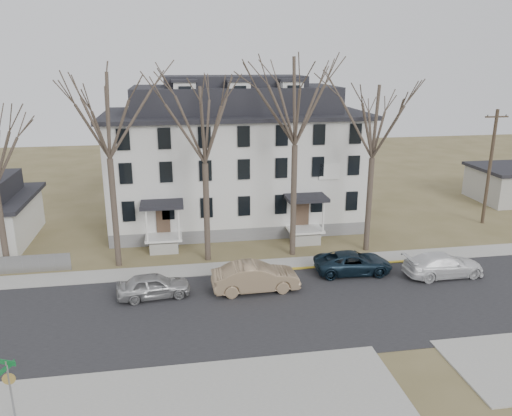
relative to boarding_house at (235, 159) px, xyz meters
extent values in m
plane|color=brown|center=(2.00, -17.95, -5.38)|extent=(120.00, 120.00, 0.00)
cube|color=#27272A|center=(2.00, -15.95, -5.38)|extent=(120.00, 10.00, 0.04)
cube|color=#A09F97|center=(2.00, -9.95, -5.38)|extent=(120.00, 2.00, 0.08)
cube|color=#A09F97|center=(-6.00, -22.95, -5.38)|extent=(20.00, 5.00, 0.08)
cube|color=gold|center=(7.00, -10.85, -5.38)|extent=(14.00, 0.25, 0.06)
cube|color=slate|center=(0.00, 0.05, -4.88)|extent=(20.00, 10.00, 1.00)
cube|color=silver|center=(0.00, 0.05, -0.38)|extent=(20.00, 10.00, 8.00)
cube|color=black|center=(0.00, 0.05, 3.72)|extent=(20.80, 10.80, 0.30)
cube|color=black|center=(0.00, 0.05, 4.87)|extent=(16.00, 7.00, 2.00)
cube|color=black|center=(0.00, 0.05, 6.27)|extent=(11.00, 4.50, 0.80)
cube|color=white|center=(-6.00, -5.91, -4.38)|extent=(2.60, 2.00, 0.16)
cube|color=white|center=(4.50, -5.91, -4.38)|extent=(2.60, 2.00, 0.16)
cube|color=white|center=(6.50, -5.03, -0.18)|extent=(1.60, 0.08, 1.20)
cylinder|color=#473B31|center=(-9.00, -8.15, -1.74)|extent=(0.40, 0.40, 7.28)
cylinder|color=#473B31|center=(-3.00, -8.15, -2.00)|extent=(0.40, 0.40, 6.76)
cylinder|color=#473B31|center=(3.00, -8.15, -1.48)|extent=(0.40, 0.40, 7.80)
cylinder|color=#473B31|center=(8.50, -8.15, -2.00)|extent=(0.40, 0.40, 6.76)
cylinder|color=#473B31|center=(-16.00, -8.15, -2.52)|extent=(0.40, 0.40, 5.72)
cylinder|color=#3D3023|center=(20.50, -3.95, -0.63)|extent=(0.28, 0.28, 9.50)
cube|color=#3D3023|center=(20.50, -3.95, 3.52)|extent=(2.00, 0.12, 0.12)
imported|color=#A1A1A1|center=(-6.50, -13.38, -4.66)|extent=(4.35, 2.13, 1.43)
imported|color=#977D5D|center=(-0.54, -13.49, -4.53)|extent=(5.23, 1.98, 1.70)
imported|color=black|center=(6.10, -11.98, -4.69)|extent=(5.09, 2.56, 1.38)
imported|color=white|center=(11.60, -13.37, -4.64)|extent=(5.18, 2.24, 1.48)
imported|color=black|center=(-5.70, -5.81, -4.93)|extent=(1.78, 1.30, 0.89)
cylinder|color=gray|center=(-11.37, -23.29, -3.97)|extent=(0.08, 0.08, 2.82)
cube|color=#0C5926|center=(-11.37, -23.29, -2.61)|extent=(0.81, 0.03, 0.20)
cube|color=#0C5926|center=(-11.37, -23.29, -2.84)|extent=(0.03, 0.81, 0.20)
camera|label=1|loc=(-4.95, -40.32, 8.02)|focal=35.00mm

